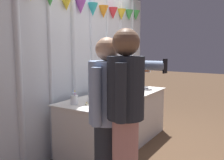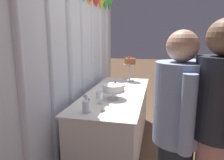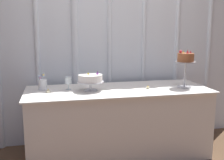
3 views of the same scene
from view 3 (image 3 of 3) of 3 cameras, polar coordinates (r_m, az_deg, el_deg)
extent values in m
plane|color=brown|center=(3.31, 1.66, -15.61)|extent=(24.00, 24.00, 0.00)
cube|color=silver|center=(3.57, -0.61, 7.10)|extent=(3.58, 0.04, 2.49)
cylinder|color=silver|center=(3.48, -15.19, 6.64)|extent=(0.06, 0.06, 2.49)
cylinder|color=silver|center=(3.48, -7.59, 6.92)|extent=(0.09, 0.09, 2.49)
cylinder|color=silver|center=(3.55, -0.50, 7.08)|extent=(0.06, 0.06, 2.49)
cylinder|color=silver|center=(3.67, 6.52, 7.13)|extent=(0.05, 0.05, 2.49)
cylinder|color=silver|center=(3.84, 13.20, 7.07)|extent=(0.06, 0.06, 2.49)
cylinder|color=silver|center=(4.07, 19.32, 6.94)|extent=(0.06, 0.06, 2.49)
cube|color=white|center=(3.25, 1.26, -8.75)|extent=(2.02, 0.74, 0.77)
cube|color=white|center=(3.14, 1.29, -1.98)|extent=(2.07, 0.79, 0.01)
cylinder|color=silver|center=(3.05, -4.46, -2.12)|extent=(0.15, 0.15, 0.01)
cylinder|color=silver|center=(3.04, -4.47, -1.25)|extent=(0.03, 0.03, 0.08)
cylinder|color=silver|center=(3.03, -4.49, -0.38)|extent=(0.29, 0.29, 0.01)
cylinder|color=white|center=(3.03, -4.50, 0.41)|extent=(0.27, 0.27, 0.08)
cone|color=purple|center=(3.02, -3.00, 1.55)|extent=(0.03, 0.03, 0.04)
sphere|color=yellow|center=(3.01, -4.91, 1.29)|extent=(0.02, 0.02, 0.02)
cylinder|color=#B2B2B7|center=(3.33, 14.65, -1.38)|extent=(0.17, 0.17, 0.01)
cylinder|color=#B2B2B7|center=(3.30, 14.77, 1.09)|extent=(0.02, 0.02, 0.28)
cylinder|color=#B2B2B7|center=(3.28, 14.88, 3.58)|extent=(0.23, 0.23, 0.01)
cylinder|color=#995633|center=(3.27, 14.93, 4.51)|extent=(0.19, 0.19, 0.10)
cone|color=#DB333D|center=(3.29, 15.89, 5.63)|extent=(0.02, 0.02, 0.03)
cone|color=yellow|center=(3.32, 14.48, 5.69)|extent=(0.02, 0.02, 0.03)
sphere|color=#DB333D|center=(3.25, 13.94, 5.69)|extent=(0.03, 0.03, 0.03)
cone|color=#DB333D|center=(3.24, 15.32, 5.69)|extent=(0.03, 0.03, 0.04)
cylinder|color=silver|center=(3.14, -8.95, -1.93)|extent=(0.06, 0.06, 0.00)
cylinder|color=silver|center=(3.13, -8.96, -1.34)|extent=(0.01, 0.01, 0.06)
cylinder|color=silver|center=(3.12, -9.00, -0.07)|extent=(0.08, 0.08, 0.08)
cylinder|color=silver|center=(3.18, -14.09, -0.92)|extent=(0.09, 0.09, 0.12)
sphere|color=silver|center=(3.18, -13.94, 1.00)|extent=(0.04, 0.04, 0.04)
sphere|color=#CC9EC6|center=(3.13, -14.57, 0.44)|extent=(0.03, 0.03, 0.03)
sphere|color=#E5C666|center=(3.17, -13.94, 1.01)|extent=(0.04, 0.04, 0.04)
sphere|color=silver|center=(3.16, -14.76, 0.70)|extent=(0.03, 0.03, 0.03)
cylinder|color=beige|center=(3.04, -13.01, -2.34)|extent=(0.05, 0.05, 0.02)
sphere|color=#F9CC4C|center=(3.04, -13.03, -1.96)|extent=(0.01, 0.01, 0.01)
cylinder|color=beige|center=(3.17, 7.38, -1.63)|extent=(0.05, 0.05, 0.02)
sphere|color=#F9CC4C|center=(3.16, 7.39, -1.28)|extent=(0.01, 0.01, 0.01)
camera|label=1|loc=(2.67, -78.10, 2.93)|focal=39.31mm
camera|label=2|loc=(3.17, -53.22, 7.88)|focal=33.60mm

